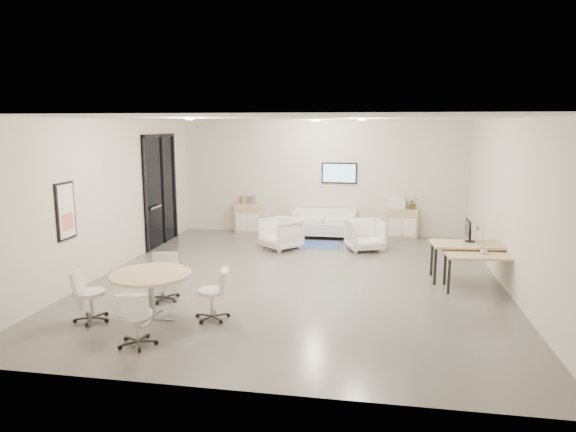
# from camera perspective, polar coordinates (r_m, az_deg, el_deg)

# --- Properties ---
(room_shell) EXTENTS (9.60, 10.60, 4.80)m
(room_shell) POSITION_cam_1_polar(r_m,az_deg,el_deg) (10.11, 1.04, 1.69)
(room_shell) COLOR #5B5853
(room_shell) RESTS_ON ground
(glass_door) EXTENTS (0.09, 1.90, 2.85)m
(glass_door) POSITION_cam_1_polar(r_m,az_deg,el_deg) (13.63, -13.98, 3.16)
(glass_door) COLOR black
(glass_door) RESTS_ON room_shell
(artwork) EXTENTS (0.05, 0.54, 1.04)m
(artwork) POSITION_cam_1_polar(r_m,az_deg,el_deg) (10.05, -23.47, 0.49)
(artwork) COLOR black
(artwork) RESTS_ON room_shell
(wall_tv) EXTENTS (0.98, 0.06, 0.58)m
(wall_tv) POSITION_cam_1_polar(r_m,az_deg,el_deg) (14.44, 5.71, 4.77)
(wall_tv) COLOR black
(wall_tv) RESTS_ON room_shell
(ceiling_spots) EXTENTS (3.14, 4.14, 0.03)m
(ceiling_spots) POSITION_cam_1_polar(r_m,az_deg,el_deg) (10.85, 0.68, 10.64)
(ceiling_spots) COLOR #FFEAC6
(ceiling_spots) RESTS_ON room_shell
(sideboard_left) EXTENTS (0.75, 0.39, 0.85)m
(sideboard_left) POSITION_cam_1_polar(r_m,az_deg,el_deg) (14.85, -4.38, -0.24)
(sideboard_left) COLOR #D2B77E
(sideboard_left) RESTS_ON room_shell
(sideboard_right) EXTENTS (0.82, 0.40, 0.82)m
(sideboard_right) POSITION_cam_1_polar(r_m,az_deg,el_deg) (14.42, 12.54, -0.81)
(sideboard_right) COLOR #D2B77E
(sideboard_right) RESTS_ON room_shell
(books) EXTENTS (0.44, 0.14, 0.22)m
(books) POSITION_cam_1_polar(r_m,az_deg,el_deg) (14.77, -4.54, 1.80)
(books) COLOR red
(books) RESTS_ON sideboard_left
(printer) EXTENTS (0.48, 0.41, 0.32)m
(printer) POSITION_cam_1_polar(r_m,az_deg,el_deg) (14.33, 12.01, 1.43)
(printer) COLOR white
(printer) RESTS_ON sideboard_right
(loveseat) EXTENTS (1.73, 0.87, 0.65)m
(loveseat) POSITION_cam_1_polar(r_m,az_deg,el_deg) (14.28, 4.06, -0.94)
(loveseat) COLOR white
(loveseat) RESTS_ON room_shell
(blue_rug) EXTENTS (1.47, 1.00, 0.01)m
(blue_rug) POSITION_cam_1_polar(r_m,az_deg,el_deg) (13.37, 2.75, -3.20)
(blue_rug) COLOR #2D4C8B
(blue_rug) RESTS_ON room_shell
(armchair_left) EXTENTS (1.14, 1.14, 0.86)m
(armchair_left) POSITION_cam_1_polar(r_m,az_deg,el_deg) (12.83, -0.80, -1.82)
(armchair_left) COLOR white
(armchair_left) RESTS_ON room_shell
(armchair_right) EXTENTS (1.04, 1.00, 0.86)m
(armchair_right) POSITION_cam_1_polar(r_m,az_deg,el_deg) (12.83, 8.55, -1.94)
(armchair_right) COLOR white
(armchair_right) RESTS_ON room_shell
(desk_rear) EXTENTS (1.56, 0.88, 0.78)m
(desk_rear) POSITION_cam_1_polar(r_m,az_deg,el_deg) (10.73, 19.64, -3.30)
(desk_rear) COLOR #D2B77E
(desk_rear) RESTS_ON room_shell
(desk_front) EXTENTS (1.41, 0.80, 0.71)m
(desk_front) POSITION_cam_1_polar(r_m,az_deg,el_deg) (10.23, 20.83, -4.39)
(desk_front) COLOR #D2B77E
(desk_front) RESTS_ON room_shell
(monitor) EXTENTS (0.20, 0.50, 0.44)m
(monitor) POSITION_cam_1_polar(r_m,az_deg,el_deg) (10.80, 19.39, -1.48)
(monitor) COLOR black
(monitor) RESTS_ON desk_rear
(round_table) EXTENTS (1.27, 1.27, 0.77)m
(round_table) POSITION_cam_1_polar(r_m,az_deg,el_deg) (8.43, -15.00, -6.70)
(round_table) COLOR #D2B77E
(round_table) RESTS_ON room_shell
(meeting_chairs) EXTENTS (2.55, 2.55, 0.82)m
(meeting_chairs) POSITION_cam_1_polar(r_m,az_deg,el_deg) (8.51, -14.91, -8.51)
(meeting_chairs) COLOR white
(meeting_chairs) RESTS_ON room_shell
(plant_cabinet) EXTENTS (0.31, 0.34, 0.23)m
(plant_cabinet) POSITION_cam_1_polar(r_m,az_deg,el_deg) (14.33, 13.73, 1.22)
(plant_cabinet) COLOR #3F7F3F
(plant_cabinet) RESTS_ON sideboard_right
(plant_floor) EXTENTS (0.22, 0.33, 0.14)m
(plant_floor) POSITION_cam_1_polar(r_m,az_deg,el_deg) (10.11, -22.08, -7.99)
(plant_floor) COLOR #3F7F3F
(plant_floor) RESTS_ON room_shell
(cup) EXTENTS (0.14, 0.12, 0.13)m
(cup) POSITION_cam_1_polar(r_m,az_deg,el_deg) (10.22, 20.92, -3.64)
(cup) COLOR white
(cup) RESTS_ON desk_front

